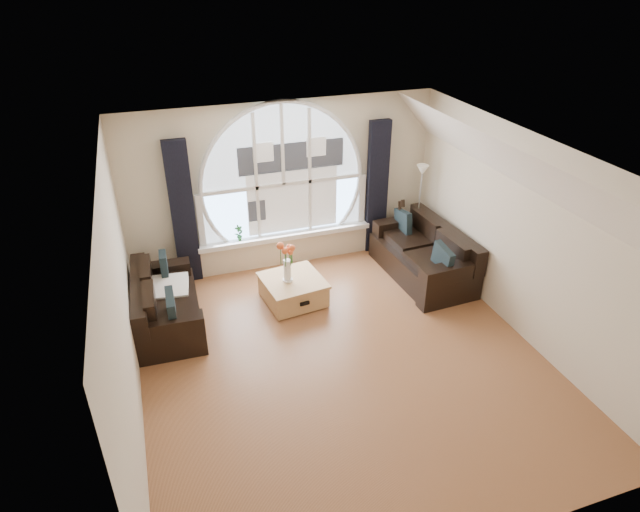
{
  "coord_description": "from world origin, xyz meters",
  "views": [
    {
      "loc": [
        -2.03,
        -5.08,
        4.59
      ],
      "look_at": [
        0.0,
        0.9,
        1.05
      ],
      "focal_mm": 30.4,
      "sensor_mm": 36.0,
      "label": 1
    }
  ],
  "objects_px": {
    "coffee_chest": "(293,289)",
    "potted_plant": "(239,233)",
    "sofa_right": "(423,254)",
    "floor_lamp": "(419,210)",
    "vase_flowers": "(287,258)",
    "guitar": "(398,226)",
    "sofa_left": "(166,300)"
  },
  "relations": [
    {
      "from": "guitar",
      "to": "potted_plant",
      "type": "distance_m",
      "value": 2.69
    },
    {
      "from": "floor_lamp",
      "to": "coffee_chest",
      "type": "bearing_deg",
      "value": -162.26
    },
    {
      "from": "sofa_right",
      "to": "floor_lamp",
      "type": "xyz_separation_m",
      "value": [
        0.28,
        0.75,
        0.4
      ]
    },
    {
      "from": "floor_lamp",
      "to": "sofa_right",
      "type": "bearing_deg",
      "value": -110.41
    },
    {
      "from": "coffee_chest",
      "to": "guitar",
      "type": "height_order",
      "value": "guitar"
    },
    {
      "from": "sofa_right",
      "to": "floor_lamp",
      "type": "distance_m",
      "value": 0.89
    },
    {
      "from": "sofa_left",
      "to": "potted_plant",
      "type": "xyz_separation_m",
      "value": [
        1.27,
        1.16,
        0.28
      ]
    },
    {
      "from": "sofa_left",
      "to": "potted_plant",
      "type": "relative_size",
      "value": 6.37
    },
    {
      "from": "sofa_left",
      "to": "vase_flowers",
      "type": "height_order",
      "value": "vase_flowers"
    },
    {
      "from": "vase_flowers",
      "to": "coffee_chest",
      "type": "bearing_deg",
      "value": 10.46
    },
    {
      "from": "sofa_right",
      "to": "coffee_chest",
      "type": "distance_m",
      "value": 2.18
    },
    {
      "from": "sofa_right",
      "to": "potted_plant",
      "type": "height_order",
      "value": "sofa_right"
    },
    {
      "from": "vase_flowers",
      "to": "guitar",
      "type": "xyz_separation_m",
      "value": [
        2.19,
        0.85,
        -0.24
      ]
    },
    {
      "from": "coffee_chest",
      "to": "floor_lamp",
      "type": "relative_size",
      "value": 0.54
    },
    {
      "from": "coffee_chest",
      "to": "potted_plant",
      "type": "relative_size",
      "value": 3.23
    },
    {
      "from": "sofa_right",
      "to": "vase_flowers",
      "type": "xyz_separation_m",
      "value": [
        -2.25,
        -0.05,
        0.37
      ]
    },
    {
      "from": "sofa_right",
      "to": "coffee_chest",
      "type": "relative_size",
      "value": 2.21
    },
    {
      "from": "potted_plant",
      "to": "guitar",
      "type": "bearing_deg",
      "value": -6.81
    },
    {
      "from": "coffee_chest",
      "to": "potted_plant",
      "type": "bearing_deg",
      "value": 108.48
    },
    {
      "from": "floor_lamp",
      "to": "vase_flowers",
      "type": "bearing_deg",
      "value": -162.49
    },
    {
      "from": "floor_lamp",
      "to": "potted_plant",
      "type": "bearing_deg",
      "value": 172.9
    },
    {
      "from": "coffee_chest",
      "to": "floor_lamp",
      "type": "distance_m",
      "value": 2.64
    },
    {
      "from": "sofa_right",
      "to": "sofa_left",
      "type": "bearing_deg",
      "value": 177.44
    },
    {
      "from": "vase_flowers",
      "to": "floor_lamp",
      "type": "xyz_separation_m",
      "value": [
        2.53,
        0.8,
        0.03
      ]
    },
    {
      "from": "sofa_left",
      "to": "potted_plant",
      "type": "distance_m",
      "value": 1.74
    },
    {
      "from": "sofa_right",
      "to": "vase_flowers",
      "type": "relative_size",
      "value": 2.71
    },
    {
      "from": "coffee_chest",
      "to": "potted_plant",
      "type": "xyz_separation_m",
      "value": [
        -0.55,
        1.16,
        0.47
      ]
    },
    {
      "from": "sofa_left",
      "to": "guitar",
      "type": "bearing_deg",
      "value": 14.13
    },
    {
      "from": "coffee_chest",
      "to": "vase_flowers",
      "type": "distance_m",
      "value": 0.57
    },
    {
      "from": "vase_flowers",
      "to": "guitar",
      "type": "relative_size",
      "value": 0.66
    },
    {
      "from": "vase_flowers",
      "to": "potted_plant",
      "type": "xyz_separation_m",
      "value": [
        -0.47,
        1.17,
        -0.09
      ]
    },
    {
      "from": "potted_plant",
      "to": "floor_lamp",
      "type": "bearing_deg",
      "value": -7.1
    }
  ]
}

